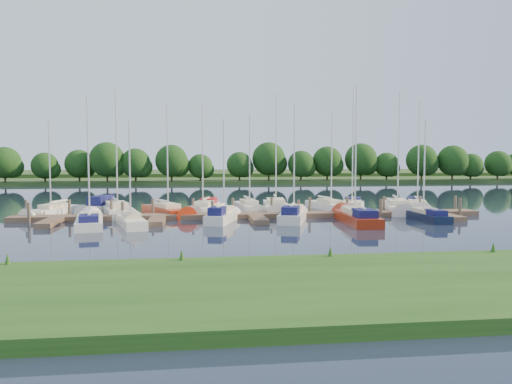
{
  "coord_description": "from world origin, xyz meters",
  "views": [
    {
      "loc": [
        -5.08,
        -34.16,
        5.17
      ],
      "look_at": [
        0.17,
        8.0,
        2.2
      ],
      "focal_mm": 35.0,
      "sensor_mm": 36.0,
      "label": 1
    }
  ],
  "objects": [
    {
      "name": "sailboat_s_3",
      "position": [
        2.93,
        5.53,
        0.34
      ],
      "size": [
        3.61,
        7.53,
        9.83
      ],
      "rotation": [
        0.0,
        0.0,
        -0.31
      ],
      "color": "white",
      "rests_on": "ground"
    },
    {
      "name": "sailboat_s_1",
      "position": [
        -9.78,
        3.73,
        0.28
      ],
      "size": [
        2.85,
        6.35,
        8.29
      ],
      "rotation": [
        0.0,
        0.0,
        0.27
      ],
      "color": "white",
      "rests_on": "ground"
    },
    {
      "name": "sailboat_s_0",
      "position": [
        -12.9,
        4.32,
        0.31
      ],
      "size": [
        3.04,
        8.03,
        10.04
      ],
      "rotation": [
        0.0,
        0.0,
        0.18
      ],
      "color": "white",
      "rests_on": "ground"
    },
    {
      "name": "sailboat_n_4",
      "position": [
        -4.19,
        12.44,
        0.32
      ],
      "size": [
        3.41,
        8.15,
        10.3
      ],
      "rotation": [
        0.0,
        0.0,
        2.91
      ],
      "color": "white",
      "rests_on": "ground"
    },
    {
      "name": "mooring_pilings",
      "position": [
        0.0,
        8.43,
        0.6
      ],
      "size": [
        38.24,
        2.84,
        2.0
      ],
      "color": "#473D33",
      "rests_on": "ground"
    },
    {
      "name": "sailboat_s_2",
      "position": [
        -2.83,
        5.51,
        0.35
      ],
      "size": [
        3.16,
        6.54,
        8.69
      ],
      "rotation": [
        0.0,
        0.0,
        -0.31
      ],
      "color": "white",
      "rests_on": "ground"
    },
    {
      "name": "sailboat_n_0",
      "position": [
        -17.57,
        11.76,
        0.28
      ],
      "size": [
        3.58,
        6.73,
        8.8
      ],
      "rotation": [
        0.0,
        0.0,
        2.77
      ],
      "color": "white",
      "rests_on": "ground"
    },
    {
      "name": "sailboat_n_7",
      "position": [
        8.23,
        13.55,
        0.27
      ],
      "size": [
        3.31,
        7.93,
        9.98
      ],
      "rotation": [
        0.0,
        0.0,
        3.37
      ],
      "color": "white",
      "rests_on": "ground"
    },
    {
      "name": "sailboat_s_4",
      "position": [
        7.64,
        3.75,
        0.33
      ],
      "size": [
        2.52,
        8.75,
        11.14
      ],
      "rotation": [
        0.0,
        0.0,
        -0.06
      ],
      "color": "maroon",
      "rests_on": "ground"
    },
    {
      "name": "dock",
      "position": [
        0.0,
        7.31,
        0.2
      ],
      "size": [
        40.0,
        6.0,
        0.4
      ],
      "color": "#503A2D",
      "rests_on": "ground"
    },
    {
      "name": "treeline",
      "position": [
        1.17,
        61.73,
        4.16
      ],
      "size": [
        145.51,
        9.92,
        8.13
      ],
      "color": "#38281C",
      "rests_on": "ground"
    },
    {
      "name": "near_bank",
      "position": [
        0.0,
        -16.0,
        0.25
      ],
      "size": [
        90.0,
        10.0,
        0.5
      ],
      "primitive_type": "cube",
      "color": "#1F4714",
      "rests_on": "ground"
    },
    {
      "name": "sailboat_n_5",
      "position": [
        0.13,
        13.03,
        0.28
      ],
      "size": [
        2.32,
        7.42,
        9.53
      ],
      "rotation": [
        0.0,
        0.0,
        3.24
      ],
      "color": "white",
      "rests_on": "ground"
    },
    {
      "name": "sailboat_n_2",
      "position": [
        -11.97,
        11.69,
        0.27
      ],
      "size": [
        4.26,
        9.22,
        11.63
      ],
      "rotation": [
        0.0,
        0.0,
        3.43
      ],
      "color": "white",
      "rests_on": "ground"
    },
    {
      "name": "sailboat_n_6",
      "position": [
        2.68,
        12.85,
        0.28
      ],
      "size": [
        2.93,
        9.08,
        11.49
      ],
      "rotation": [
        0.0,
        0.0,
        3.04
      ],
      "color": "white",
      "rests_on": "ground"
    },
    {
      "name": "motorboat",
      "position": [
        -13.88,
        13.98,
        0.38
      ],
      "size": [
        3.17,
        6.19,
        1.94
      ],
      "rotation": [
        0.0,
        0.0,
        2.85
      ],
      "color": "white",
      "rests_on": "ground"
    },
    {
      "name": "sailboat_n_8",
      "position": [
        9.86,
        11.65,
        0.31
      ],
      "size": [
        4.75,
        9.45,
        11.88
      ],
      "rotation": [
        0.0,
        0.0,
        2.81
      ],
      "color": "white",
      "rests_on": "ground"
    },
    {
      "name": "distant_hill",
      "position": [
        0.0,
        100.0,
        0.7
      ],
      "size": [
        220.0,
        40.0,
        1.4
      ],
      "primitive_type": "cube",
      "color": "#385425",
      "rests_on": "ground"
    },
    {
      "name": "sailboat_s_5",
      "position": [
        13.77,
        4.52,
        0.31
      ],
      "size": [
        1.64,
        6.65,
        8.54
      ],
      "rotation": [
        0.0,
        0.0,
        0.01
      ],
      "color": "black",
      "rests_on": "ground"
    },
    {
      "name": "ground",
      "position": [
        0.0,
        0.0,
        0.0
      ],
      "size": [
        260.0,
        260.0,
        0.0
      ],
      "primitive_type": "plane",
      "color": "#1A2234",
      "rests_on": "ground"
    },
    {
      "name": "far_shore",
      "position": [
        0.0,
        75.0,
        0.3
      ],
      "size": [
        180.0,
        30.0,
        0.6
      ],
      "primitive_type": "cube",
      "color": "#2A471B",
      "rests_on": "ground"
    },
    {
      "name": "sailboat_n_9",
      "position": [
        14.1,
        11.05,
        0.28
      ],
      "size": [
        4.17,
        9.28,
        11.7
      ],
      "rotation": [
        0.0,
        0.0,
        2.87
      ],
      "color": "white",
      "rests_on": "ground"
    },
    {
      "name": "sailboat_n_10",
      "position": [
        16.78,
        12.51,
        0.3
      ],
      "size": [
        4.56,
        8.68,
        10.96
      ],
      "rotation": [
        0.0,
        0.0,
        2.78
      ],
      "color": "white",
      "rests_on": "ground"
    },
    {
      "name": "sailboat_n_3",
      "position": [
        -7.51,
        10.99,
        0.27
      ],
      "size": [
        4.83,
        7.77,
        10.22
      ],
      "rotation": [
        0.0,
        0.0,
        3.6
      ],
      "color": "maroon",
      "rests_on": "ground"
    }
  ]
}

